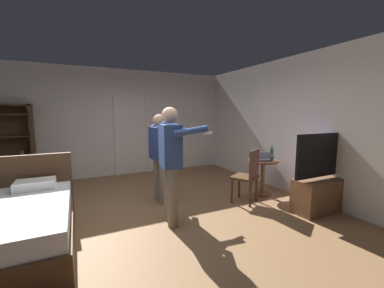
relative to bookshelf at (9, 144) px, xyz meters
The scene contains 14 objects.
ground_plane 3.73m from the bookshelf, 50.97° to the right, with size 6.52×6.52×0.00m, color olive.
wall_back 2.31m from the bookshelf, ahead, with size 6.11×0.12×2.74m, color silver.
wall_right 5.97m from the bookshelf, 28.00° to the right, with size 0.12×6.17×2.74m, color silver.
doorway_frame 2.68m from the bookshelf, ahead, with size 0.93×0.08×2.13m.
bookshelf is the anchor object (origin of this frame).
tv_flatscreen 6.20m from the bookshelf, 37.38° to the right, with size 1.22×0.40×1.31m.
side_table 5.37m from the bookshelf, 30.30° to the right, with size 0.59×0.59×0.70m.
laptop 5.33m from the bookshelf, 30.92° to the right, with size 0.41×0.41×0.16m.
bottle_on_table 5.51m from the bookshelf, 30.29° to the right, with size 0.06×0.06×0.29m.
wooden_chair 5.04m from the bookshelf, 35.72° to the right, with size 0.58×0.58×0.99m.
person_blue_shirt 3.98m from the bookshelf, 50.59° to the right, with size 0.65×0.65×1.72m.
person_striped_shirt 3.45m from the bookshelf, 39.62° to the right, with size 0.64×0.59×1.61m.
suitcase_dark 1.47m from the bookshelf, 57.98° to the right, with size 0.48×0.33×0.32m, color black.
suitcase_small 1.29m from the bookshelf, 50.42° to the right, with size 0.56×0.33×0.34m, color #1E2D38.
Camera 1 is at (-0.97, -3.49, 1.65)m, focal length 22.51 mm.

